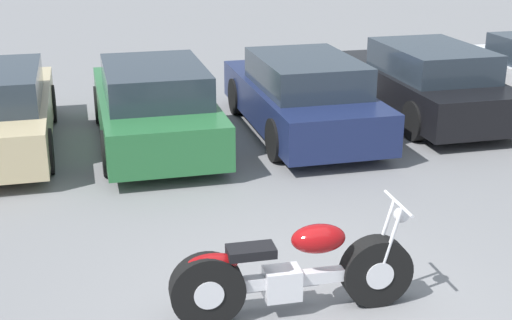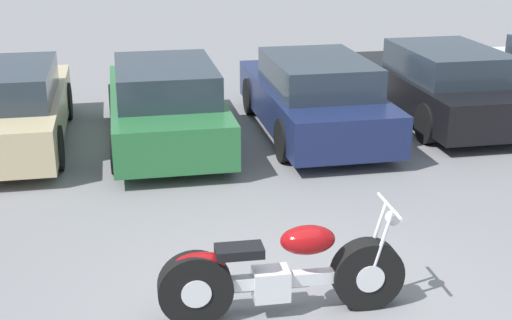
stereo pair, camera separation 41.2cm
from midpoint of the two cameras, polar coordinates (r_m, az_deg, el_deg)
name	(u,v)px [view 1 (the left image)]	position (r m, az deg, el deg)	size (l,w,h in m)	color
ground_plane	(315,313)	(6.93, 2.98, -12.16)	(60.00, 60.00, 0.00)	slate
motorcycle	(291,273)	(6.72, 1.07, -9.04)	(2.33, 0.62, 1.05)	black
parked_car_green	(154,105)	(11.63, -9.17, 4.35)	(1.81, 4.41, 1.34)	#286B38
parked_car_navy	(302,96)	(12.08, 2.70, 5.15)	(1.81, 4.41, 1.34)	#19234C
parked_car_black	(425,82)	(13.37, 12.50, 6.11)	(1.81, 4.41, 1.34)	black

